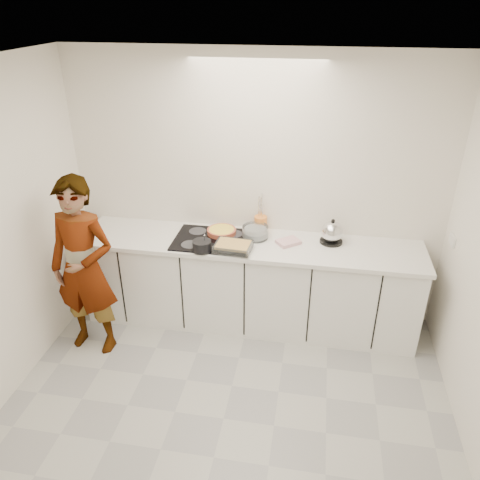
% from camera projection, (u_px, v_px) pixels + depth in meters
% --- Properties ---
extents(floor, '(3.60, 3.20, 0.00)m').
position_uv_depth(floor, '(224.00, 419.00, 3.69)').
color(floor, '#B0B0A8').
rests_on(floor, ground).
extents(ceiling, '(3.60, 3.20, 0.00)m').
position_uv_depth(ceiling, '(216.00, 74.00, 2.49)').
color(ceiling, white).
rests_on(ceiling, wall_back).
extents(wall_back, '(3.60, 0.00, 2.60)m').
position_uv_depth(wall_back, '(255.00, 191.00, 4.49)').
color(wall_back, white).
rests_on(wall_back, ground).
extents(base_cabinets, '(3.20, 0.58, 0.87)m').
position_uv_depth(base_cabinets, '(249.00, 285.00, 4.61)').
color(base_cabinets, white).
rests_on(base_cabinets, floor).
extents(countertop, '(3.24, 0.64, 0.04)m').
position_uv_depth(countertop, '(249.00, 244.00, 4.40)').
color(countertop, white).
rests_on(countertop, base_cabinets).
extents(hob, '(0.72, 0.54, 0.01)m').
position_uv_depth(hob, '(213.00, 240.00, 4.42)').
color(hob, black).
rests_on(hob, countertop).
extents(tart_dish, '(0.31, 0.31, 0.05)m').
position_uv_depth(tart_dish, '(222.00, 231.00, 4.51)').
color(tart_dish, '#BA5238').
rests_on(tart_dish, hob).
extents(saucepan, '(0.19, 0.19, 0.16)m').
position_uv_depth(saucepan, '(202.00, 246.00, 4.20)').
color(saucepan, black).
rests_on(saucepan, hob).
extents(baking_dish, '(0.34, 0.26, 0.06)m').
position_uv_depth(baking_dish, '(233.00, 246.00, 4.22)').
color(baking_dish, silver).
rests_on(baking_dish, hob).
extents(mixing_bowl, '(0.30, 0.30, 0.12)m').
position_uv_depth(mixing_bowl, '(255.00, 233.00, 4.45)').
color(mixing_bowl, silver).
rests_on(mixing_bowl, countertop).
extents(tea_towel, '(0.25, 0.25, 0.03)m').
position_uv_depth(tea_towel, '(288.00, 242.00, 4.36)').
color(tea_towel, white).
rests_on(tea_towel, countertop).
extents(kettle, '(0.24, 0.24, 0.24)m').
position_uv_depth(kettle, '(332.00, 233.00, 4.34)').
color(kettle, black).
rests_on(kettle, countertop).
extents(utensil_crock, '(0.16, 0.16, 0.15)m').
position_uv_depth(utensil_crock, '(261.00, 224.00, 4.57)').
color(utensil_crock, orange).
rests_on(utensil_crock, countertop).
extents(cook, '(0.64, 0.45, 1.68)m').
position_uv_depth(cook, '(84.00, 268.00, 4.10)').
color(cook, white).
rests_on(cook, floor).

